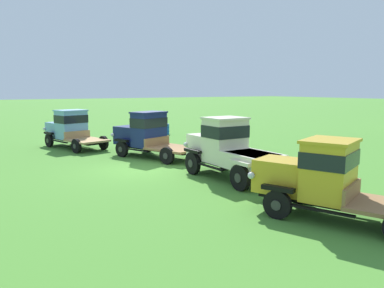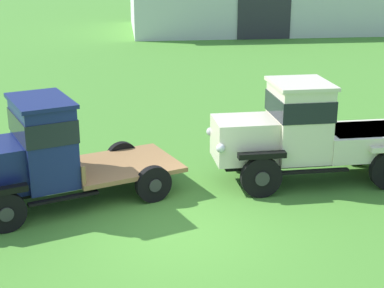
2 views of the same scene
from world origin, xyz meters
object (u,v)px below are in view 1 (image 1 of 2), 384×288
Objects in this scene: vintage_truck_midrow_center at (228,148)px; vintage_truck_far_side at (321,177)px; vintage_truck_second_in_line at (147,134)px; vintage_truck_foreground_near at (70,128)px; oil_drum_beside_row at (166,129)px.

vintage_truck_midrow_center is 0.97× the size of vintage_truck_far_side.
vintage_truck_midrow_center reaches higher than vintage_truck_second_in_line.
vintage_truck_far_side is (4.92, -0.55, -0.07)m from vintage_truck_midrow_center.
vintage_truck_second_in_line is 6.00m from vintage_truck_midrow_center.
vintage_truck_foreground_near is 5.79m from vintage_truck_second_in_line.
vintage_truck_second_in_line is 6.52× the size of oil_drum_beside_row.
vintage_truck_midrow_center is (11.11, 3.35, 0.04)m from vintage_truck_foreground_near.
oil_drum_beside_row is at bearing 162.34° from vintage_truck_midrow_center.
oil_drum_beside_row is at bearing 165.21° from vintage_truck_far_side.
vintage_truck_foreground_near is at bearing -153.05° from vintage_truck_second_in_line.
vintage_truck_midrow_center reaches higher than oil_drum_beside_row.
vintage_truck_far_side is at bearing 9.92° from vintage_truck_foreground_near.
vintage_truck_far_side reaches higher than oil_drum_beside_row.
vintage_truck_far_side is (16.03, 2.80, -0.03)m from vintage_truck_foreground_near.
vintage_truck_foreground_near is at bearing -170.08° from vintage_truck_far_side.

